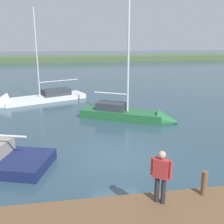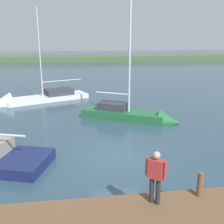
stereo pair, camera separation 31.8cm
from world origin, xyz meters
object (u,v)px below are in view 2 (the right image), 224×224
sailboat_far_right (134,117)px  person_on_dock (156,174)px  sailboat_far_left (32,101)px  mooring_post_near (200,184)px

sailboat_far_right → person_on_dock: sailboat_far_right is taller
sailboat_far_right → person_on_dock: size_ratio=5.29×
sailboat_far_left → person_on_dock: 17.74m
mooring_post_near → person_on_dock: 1.57m
sailboat_far_left → sailboat_far_right: sailboat_far_right is taller
sailboat_far_left → person_on_dock: size_ratio=5.39×
mooring_post_near → sailboat_far_left: (7.50, -16.45, -1.07)m
mooring_post_near → sailboat_far_right: bearing=-91.0°
sailboat_far_right → person_on_dock: (1.65, 10.35, 1.45)m
sailboat_far_right → person_on_dock: bearing=-71.2°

